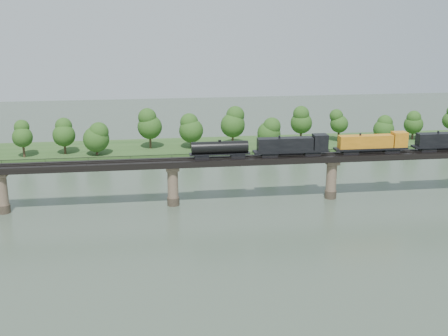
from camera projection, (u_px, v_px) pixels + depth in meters
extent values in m
plane|color=#354436|center=(181.00, 256.00, 109.50)|extent=(400.00, 400.00, 0.00)
cube|color=#26461C|center=(166.00, 148.00, 190.26)|extent=(300.00, 24.00, 1.60)
cylinder|color=#473A2D|center=(4.00, 209.00, 132.64)|extent=(3.00, 3.00, 2.00)
cylinder|color=#78614E|center=(2.00, 191.00, 131.40)|extent=(2.60, 2.60, 9.00)
cube|color=#78614E|center=(0.00, 174.00, 130.30)|extent=(3.20, 3.20, 1.00)
cylinder|color=#473A2D|center=(173.00, 201.00, 137.80)|extent=(3.00, 3.00, 2.00)
cylinder|color=#78614E|center=(173.00, 184.00, 136.56)|extent=(2.60, 2.60, 9.00)
cube|color=#78614E|center=(172.00, 168.00, 135.46)|extent=(3.20, 3.20, 1.00)
cylinder|color=#473A2D|center=(330.00, 194.00, 142.96)|extent=(3.00, 3.00, 2.00)
cylinder|color=#78614E|center=(331.00, 177.00, 141.73)|extent=(2.60, 2.60, 9.00)
cube|color=#78614E|center=(332.00, 162.00, 140.63)|extent=(3.20, 3.20, 1.00)
cube|color=black|center=(172.00, 163.00, 135.12)|extent=(220.00, 5.00, 1.50)
cube|color=black|center=(172.00, 160.00, 134.18)|extent=(220.00, 0.12, 0.16)
cube|color=black|center=(172.00, 159.00, 135.61)|extent=(220.00, 0.12, 0.16)
cube|color=black|center=(173.00, 160.00, 132.44)|extent=(220.00, 0.10, 0.10)
cube|color=black|center=(172.00, 155.00, 137.01)|extent=(220.00, 0.10, 0.10)
cube|color=black|center=(173.00, 161.00, 132.53)|extent=(0.08, 0.08, 0.70)
cube|color=black|center=(172.00, 156.00, 137.11)|extent=(0.08, 0.08, 0.70)
cylinder|color=#382619|center=(24.00, 152.00, 175.54)|extent=(0.70, 0.70, 3.51)
sphere|color=#1D4413|center=(22.00, 137.00, 174.26)|extent=(6.31, 6.31, 6.31)
sphere|color=#1D4413|center=(22.00, 128.00, 173.45)|extent=(4.73, 4.73, 4.73)
cylinder|color=#382619|center=(65.00, 149.00, 179.55)|extent=(0.70, 0.70, 3.34)
sphere|color=#1D4413|center=(64.00, 135.00, 178.32)|extent=(7.18, 7.18, 7.18)
sphere|color=#1D4413|center=(63.00, 127.00, 177.55)|extent=(5.39, 5.39, 5.39)
cylinder|color=#382619|center=(97.00, 151.00, 178.37)|extent=(0.70, 0.70, 2.83)
sphere|color=#1D4413|center=(96.00, 139.00, 177.34)|extent=(8.26, 8.26, 8.26)
sphere|color=#1D4413|center=(96.00, 132.00, 176.69)|extent=(6.19, 6.19, 6.19)
cylinder|color=#382619|center=(150.00, 143.00, 186.63)|extent=(0.70, 0.70, 3.96)
sphere|color=#1D4413|center=(150.00, 127.00, 185.17)|extent=(8.07, 8.07, 8.07)
sphere|color=#1D4413|center=(149.00, 117.00, 184.27)|extent=(6.05, 6.05, 6.05)
cylinder|color=#382619|center=(191.00, 143.00, 187.02)|extent=(0.70, 0.70, 3.27)
sphere|color=#1D4413|center=(191.00, 131.00, 185.82)|extent=(8.03, 8.03, 8.03)
sphere|color=#1D4413|center=(191.00, 122.00, 185.07)|extent=(6.02, 6.02, 6.02)
cylinder|color=#382619|center=(233.00, 140.00, 189.86)|extent=(0.70, 0.70, 3.92)
sphere|color=#1D4413|center=(233.00, 125.00, 188.42)|extent=(8.29, 8.29, 8.29)
sphere|color=#1D4413|center=(233.00, 116.00, 187.53)|extent=(6.21, 6.21, 6.21)
cylinder|color=#382619|center=(269.00, 145.00, 184.77)|extent=(0.70, 0.70, 3.02)
sphere|color=#1D4413|center=(269.00, 133.00, 183.66)|extent=(7.74, 7.74, 7.74)
sphere|color=#1D4413|center=(269.00, 126.00, 182.96)|extent=(5.80, 5.80, 5.80)
cylinder|color=#382619|center=(301.00, 137.00, 194.63)|extent=(0.70, 0.70, 3.80)
sphere|color=#1D4413|center=(301.00, 123.00, 193.24)|extent=(7.47, 7.47, 7.47)
sphere|color=#1D4413|center=(302.00, 114.00, 192.37)|extent=(5.60, 5.60, 5.60)
cylinder|color=#382619|center=(338.00, 136.00, 196.67)|extent=(0.70, 0.70, 3.38)
sphere|color=#1D4413|center=(339.00, 124.00, 195.43)|extent=(6.23, 6.23, 6.23)
sphere|color=#1D4413|center=(340.00, 116.00, 194.66)|extent=(4.67, 4.67, 4.67)
cylinder|color=#382619|center=(383.00, 140.00, 192.95)|extent=(0.70, 0.70, 2.77)
sphere|color=#1D4413|center=(384.00, 129.00, 191.93)|extent=(7.04, 7.04, 7.04)
sphere|color=#1D4413|center=(384.00, 123.00, 191.30)|extent=(5.28, 5.28, 5.28)
cylinder|color=#382619|center=(412.00, 135.00, 199.58)|extent=(0.70, 0.70, 2.94)
sphere|color=#1D4413|center=(413.00, 124.00, 198.50)|extent=(6.73, 6.73, 6.73)
sphere|color=#1D4413|center=(414.00, 118.00, 197.82)|extent=(5.05, 5.05, 5.05)
cube|color=black|center=(427.00, 149.00, 143.16)|extent=(3.93, 2.36, 1.08)
cube|color=black|center=(448.00, 146.00, 143.67)|extent=(18.66, 2.95, 0.49)
cube|color=black|center=(443.00, 139.00, 142.98)|extent=(13.75, 2.65, 3.14)
cylinder|color=black|center=(447.00, 148.00, 143.82)|extent=(5.89, 1.38, 1.38)
cube|color=black|center=(391.00, 150.00, 141.90)|extent=(3.93, 2.36, 1.08)
cube|color=black|center=(350.00, 152.00, 140.50)|extent=(3.93, 2.36, 1.08)
cube|color=black|center=(371.00, 148.00, 141.01)|extent=(18.66, 2.95, 0.49)
cube|color=orange|center=(366.00, 141.00, 140.32)|extent=(13.75, 2.65, 3.14)
cube|color=orange|center=(399.00, 139.00, 141.38)|extent=(3.54, 2.95, 3.73)
cylinder|color=black|center=(370.00, 150.00, 141.16)|extent=(5.89, 1.38, 1.38)
cube|color=black|center=(312.00, 153.00, 139.23)|extent=(3.93, 2.36, 1.08)
cube|color=black|center=(269.00, 154.00, 137.84)|extent=(3.93, 2.36, 1.08)
cube|color=black|center=(291.00, 151.00, 138.35)|extent=(18.66, 2.95, 0.49)
cube|color=black|center=(285.00, 144.00, 137.66)|extent=(13.75, 2.65, 3.14)
cube|color=black|center=(320.00, 142.00, 138.72)|extent=(3.54, 2.95, 3.73)
cylinder|color=black|center=(291.00, 153.00, 138.50)|extent=(5.89, 1.38, 1.38)
cube|color=black|center=(238.00, 156.00, 136.82)|extent=(3.44, 2.16, 1.08)
cube|color=black|center=(202.00, 157.00, 135.68)|extent=(3.44, 2.16, 1.08)
cube|color=black|center=(220.00, 154.00, 136.08)|extent=(14.74, 2.36, 0.29)
cylinder|color=black|center=(220.00, 147.00, 135.65)|extent=(13.75, 2.95, 2.95)
cylinder|color=black|center=(220.00, 141.00, 135.21)|extent=(0.69, 0.69, 0.49)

